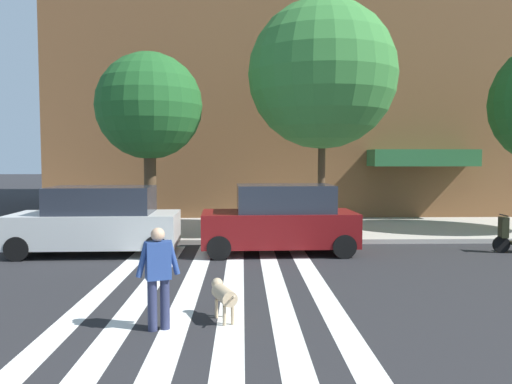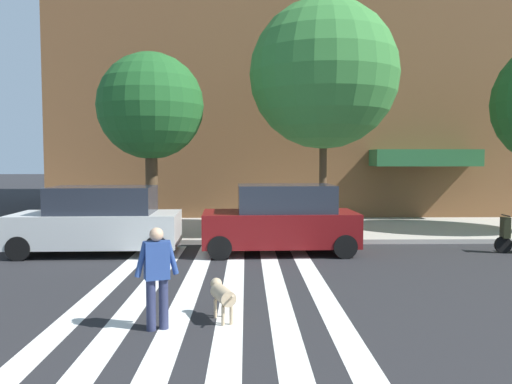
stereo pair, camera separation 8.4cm
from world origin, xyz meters
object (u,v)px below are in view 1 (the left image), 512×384
object	(u,v)px
dog_on_leash	(223,294)
street_tree_nearest	(149,107)
parked_car_behind_first	(98,221)
pedestrian_dog_walker	(158,272)
street_tree_middle	(322,75)
parked_car_third_in_line	(280,220)

from	to	relation	value
dog_on_leash	street_tree_nearest	bearing A→B (deg)	107.98
parked_car_behind_first	pedestrian_dog_walker	xyz separation A→B (m)	(2.79, -6.51, -0.02)
street_tree_middle	street_tree_nearest	bearing A→B (deg)	-175.72
street_tree_middle	pedestrian_dog_walker	world-z (taller)	street_tree_middle
street_tree_nearest	dog_on_leash	size ratio (longest dim) A/B	6.00
street_tree_middle	dog_on_leash	distance (m)	10.57
parked_car_third_in_line	street_tree_nearest	xyz separation A→B (m)	(-4.12, 2.27, 3.43)
street_tree_middle	pedestrian_dog_walker	xyz separation A→B (m)	(-4.02, -9.21, -4.60)
parked_car_third_in_line	street_tree_middle	size ratio (longest dim) A/B	0.56
street_tree_nearest	dog_on_leash	distance (m)	9.61
street_tree_middle	pedestrian_dog_walker	distance (m)	11.05
street_tree_middle	pedestrian_dog_walker	size ratio (longest dim) A/B	4.80
parked_car_behind_first	street_tree_middle	size ratio (longest dim) A/B	0.59
parked_car_behind_first	pedestrian_dog_walker	bearing A→B (deg)	-66.79
parked_car_third_in_line	pedestrian_dog_walker	size ratio (longest dim) A/B	2.70
parked_car_behind_first	dog_on_leash	xyz separation A→B (m)	(3.80, -6.06, -0.51)
parked_car_third_in_line	dog_on_leash	distance (m)	6.25
pedestrian_dog_walker	dog_on_leash	xyz separation A→B (m)	(1.01, 0.45, -0.48)
parked_car_behind_first	street_tree_nearest	bearing A→B (deg)	64.26
pedestrian_dog_walker	dog_on_leash	distance (m)	1.20
parked_car_third_in_line	dog_on_leash	xyz separation A→B (m)	(-1.41, -6.07, -0.52)
dog_on_leash	pedestrian_dog_walker	bearing A→B (deg)	-155.93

